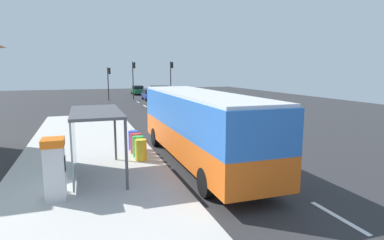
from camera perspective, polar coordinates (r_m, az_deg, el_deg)
ground_plane at (r=27.89m, az=-5.14°, el=0.25°), size 56.00×92.00×0.04m
sidewalk_platform at (r=15.35m, az=-17.86°, el=-6.98°), size 6.20×30.00×0.18m
lane_stripe_seg_0 at (r=10.46m, az=24.67°, el=-15.50°), size 0.16×2.20×0.01m
lane_stripe_seg_1 at (r=14.22m, az=10.61°, el=-8.31°), size 0.16×2.20×0.01m
lane_stripe_seg_2 at (r=18.58m, az=3.01°, el=-4.06°), size 0.16×2.20×0.01m
lane_stripe_seg_3 at (r=23.20m, az=-1.59°, el=-1.43°), size 0.16×2.20×0.01m
lane_stripe_seg_4 at (r=27.94m, az=-4.64°, el=0.33°), size 0.16×2.20×0.01m
lane_stripe_seg_5 at (r=32.77m, az=-6.80°, el=1.58°), size 0.16×2.20×0.01m
lane_stripe_seg_6 at (r=37.64m, az=-8.40°, el=2.50°), size 0.16×2.20×0.01m
lane_stripe_seg_7 at (r=42.54m, az=-9.64°, el=3.21°), size 0.16×2.20×0.01m
bus at (r=14.21m, az=1.17°, el=-0.56°), size 2.57×11.02×3.21m
white_van at (r=36.58m, az=-5.04°, el=4.48°), size 2.06×5.22×2.30m
sedan_near at (r=55.01m, az=-9.65°, el=5.31°), size 1.85×4.40×1.52m
sedan_far at (r=44.86m, az=-7.50°, el=4.56°), size 1.91×4.44×1.52m
ticket_machine at (r=10.86m, az=-23.31°, el=-7.96°), size 0.66×0.76×1.94m
recycling_bin_yellow at (r=14.48m, az=-9.13°, el=-5.29°), size 0.52×0.52×0.95m
recycling_bin_green at (r=15.15m, az=-9.58°, el=-4.66°), size 0.52×0.52×0.95m
recycling_bin_red at (r=15.83m, az=-10.00°, el=-4.09°), size 0.52×0.52×0.95m
recycling_bin_blue at (r=16.50m, az=-10.38°, el=-3.56°), size 0.52×0.52×0.95m
traffic_light_near_side at (r=45.86m, az=-3.72°, el=8.13°), size 0.49×0.28×5.33m
traffic_light_far_side at (r=45.20m, az=-14.64°, el=7.21°), size 0.49×0.28×4.51m
traffic_light_median at (r=46.38m, az=-10.39°, el=7.98°), size 0.49×0.28×5.29m
bus_shelter at (r=12.56m, az=-18.13°, el=-1.09°), size 1.80×4.00×2.50m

